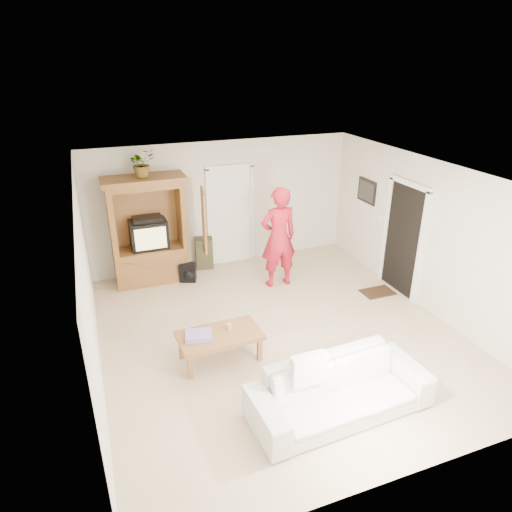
{
  "coord_description": "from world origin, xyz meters",
  "views": [
    {
      "loc": [
        -2.56,
        -5.72,
        4.16
      ],
      "look_at": [
        -0.17,
        0.6,
        1.15
      ],
      "focal_mm": 32.0,
      "sensor_mm": 36.0,
      "label": 1
    }
  ],
  "objects": [
    {
      "name": "wall_back",
      "position": [
        0.0,
        3.0,
        1.3
      ],
      "size": [
        5.5,
        0.0,
        5.5
      ],
      "primitive_type": "plane",
      "rotation": [
        1.57,
        0.0,
        0.0
      ],
      "color": "silver",
      "rests_on": "floor"
    },
    {
      "name": "candle",
      "position": [
        -0.92,
        -0.27,
        0.5
      ],
      "size": [
        0.08,
        0.08,
        0.1
      ],
      "primitive_type": "cylinder",
      "color": "tan",
      "rests_on": "coffee_table"
    },
    {
      "name": "backpack_olive",
      "position": [
        -0.48,
        2.85,
        0.33
      ],
      "size": [
        0.39,
        0.32,
        0.67
      ],
      "primitive_type": null,
      "rotation": [
        0.0,
        0.0,
        -0.18
      ],
      "color": "#47442B",
      "rests_on": "floor"
    },
    {
      "name": "wall_front",
      "position": [
        0.0,
        -3.0,
        1.3
      ],
      "size": [
        5.5,
        0.0,
        5.5
      ],
      "primitive_type": "plane",
      "rotation": [
        -1.57,
        0.0,
        0.0
      ],
      "color": "silver",
      "rests_on": "floor"
    },
    {
      "name": "armoire",
      "position": [
        -1.58,
        2.66,
        0.91
      ],
      "size": [
        1.82,
        1.14,
        2.1
      ],
      "color": "brown",
      "rests_on": "floor"
    },
    {
      "name": "plant",
      "position": [
        -1.6,
        2.63,
        2.35
      ],
      "size": [
        0.58,
        0.55,
        0.51
      ],
      "primitive_type": "imported",
      "rotation": [
        0.0,
        0.0,
        0.44
      ],
      "color": "#4C7238",
      "rests_on": "armoire"
    },
    {
      "name": "man",
      "position": [
        0.66,
        1.6,
        0.98
      ],
      "size": [
        0.72,
        0.48,
        1.96
      ],
      "primitive_type": "imported",
      "rotation": [
        0.0,
        0.0,
        3.15
      ],
      "color": "#B01729",
      "rests_on": "floor"
    },
    {
      "name": "doorway_right",
      "position": [
        2.73,
        0.6,
        1.02
      ],
      "size": [
        0.05,
        0.9,
        2.04
      ],
      "primitive_type": "cube",
      "color": "black",
      "rests_on": "floor"
    },
    {
      "name": "sofa",
      "position": [
        0.0,
        -1.88,
        0.33
      ],
      "size": [
        2.33,
        1.01,
        0.67
      ],
      "primitive_type": "imported",
      "rotation": [
        0.0,
        0.0,
        0.05
      ],
      "color": "silver",
      "rests_on": "floor"
    },
    {
      "name": "floor",
      "position": [
        0.0,
        0.0,
        0.0
      ],
      "size": [
        6.0,
        6.0,
        0.0
      ],
      "primitive_type": "plane",
      "color": "tan",
      "rests_on": "ground"
    },
    {
      "name": "ceiling",
      "position": [
        0.0,
        0.0,
        2.6
      ],
      "size": [
        6.0,
        6.0,
        0.0
      ],
      "primitive_type": "plane",
      "rotation": [
        3.14,
        0.0,
        0.0
      ],
      "color": "white",
      "rests_on": "floor"
    },
    {
      "name": "backpack_black",
      "position": [
        -0.97,
        2.32,
        0.19
      ],
      "size": [
        0.36,
        0.29,
        0.39
      ],
      "primitive_type": null,
      "rotation": [
        0.0,
        0.0,
        -0.39
      ],
      "color": "black",
      "rests_on": "floor"
    },
    {
      "name": "towel",
      "position": [
        -1.39,
        -0.32,
        0.49
      ],
      "size": [
        0.43,
        0.36,
        0.08
      ],
      "primitive_type": "cube",
      "rotation": [
        0.0,
        0.0,
        -0.22
      ],
      "color": "#D1459E",
      "rests_on": "coffee_table"
    },
    {
      "name": "coffee_table",
      "position": [
        -1.09,
        -0.32,
        0.39
      ],
      "size": [
        1.22,
        0.7,
        0.45
      ],
      "rotation": [
        0.0,
        0.0,
        0.04
      ],
      "color": "brown",
      "rests_on": "floor"
    },
    {
      "name": "framed_picture",
      "position": [
        2.73,
        1.9,
        1.6
      ],
      "size": [
        0.03,
        0.6,
        0.48
      ],
      "primitive_type": "cube",
      "color": "black",
      "rests_on": "wall_right"
    },
    {
      "name": "door_back",
      "position": [
        0.15,
        2.97,
        1.02
      ],
      "size": [
        0.85,
        0.05,
        2.04
      ],
      "primitive_type": "cube",
      "color": "white",
      "rests_on": "floor"
    },
    {
      "name": "wall_left",
      "position": [
        -2.75,
        0.0,
        1.3
      ],
      "size": [
        0.0,
        6.0,
        6.0
      ],
      "primitive_type": "plane",
      "rotation": [
        1.57,
        0.0,
        1.57
      ],
      "color": "silver",
      "rests_on": "floor"
    },
    {
      "name": "wall_right",
      "position": [
        2.75,
        0.0,
        1.3
      ],
      "size": [
        0.0,
        6.0,
        6.0
      ],
      "primitive_type": "plane",
      "rotation": [
        1.57,
        0.0,
        -1.57
      ],
      "color": "silver",
      "rests_on": "floor"
    },
    {
      "name": "doormat",
      "position": [
        2.3,
        0.6,
        0.01
      ],
      "size": [
        0.6,
        0.4,
        0.02
      ],
      "primitive_type": "cube",
      "color": "#382316",
      "rests_on": "floor"
    }
  ]
}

